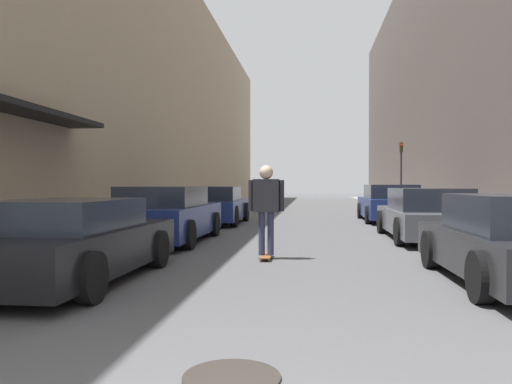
% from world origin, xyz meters
% --- Properties ---
extents(ground, '(108.92, 108.92, 0.00)m').
position_xyz_m(ground, '(0.00, 19.80, 0.00)').
color(ground, '#515154').
extents(curb_strip_left, '(1.80, 49.51, 0.12)m').
position_xyz_m(curb_strip_left, '(-5.08, 24.75, 0.06)').
color(curb_strip_left, gray).
rests_on(curb_strip_left, ground).
extents(curb_strip_right, '(1.80, 49.51, 0.12)m').
position_xyz_m(curb_strip_right, '(5.08, 24.75, 0.06)').
color(curb_strip_right, gray).
rests_on(curb_strip_right, ground).
extents(building_row_left, '(4.90, 49.51, 12.08)m').
position_xyz_m(building_row_left, '(-7.98, 24.75, 6.04)').
color(building_row_left, tan).
rests_on(building_row_left, ground).
extents(building_row_right, '(4.90, 49.51, 14.46)m').
position_xyz_m(building_row_right, '(7.98, 24.75, 7.23)').
color(building_row_right, '#564C47').
rests_on(building_row_right, ground).
extents(parked_car_left_0, '(1.86, 4.13, 1.17)m').
position_xyz_m(parked_car_left_0, '(-3.04, 5.23, 0.57)').
color(parked_car_left_0, black).
rests_on(parked_car_left_0, ground).
extents(parked_car_left_1, '(1.98, 4.48, 1.32)m').
position_xyz_m(parked_car_left_1, '(-3.15, 10.13, 0.64)').
color(parked_car_left_1, navy).
rests_on(parked_car_left_1, ground).
extents(parked_car_left_2, '(2.02, 4.40, 1.30)m').
position_xyz_m(parked_car_left_2, '(-3.08, 15.66, 0.64)').
color(parked_car_left_2, navy).
rests_on(parked_car_left_2, ground).
extents(parked_car_right_1, '(1.96, 4.73, 1.28)m').
position_xyz_m(parked_car_right_1, '(3.14, 11.33, 0.61)').
color(parked_car_right_1, '#515459').
rests_on(parked_car_right_1, ground).
extents(parked_car_right_2, '(2.05, 4.64, 1.36)m').
position_xyz_m(parked_car_right_2, '(3.18, 17.51, 0.66)').
color(parked_car_right_2, navy).
rests_on(parked_car_right_2, ground).
extents(skateboarder, '(0.66, 0.78, 1.72)m').
position_xyz_m(skateboarder, '(-0.53, 7.67, 1.06)').
color(skateboarder, brown).
rests_on(skateboarder, ground).
extents(manhole_cover, '(0.70, 0.70, 0.02)m').
position_xyz_m(manhole_cover, '(-0.26, 2.03, 0.01)').
color(manhole_cover, '#332D28').
rests_on(manhole_cover, ground).
extents(traffic_light, '(0.16, 0.22, 3.28)m').
position_xyz_m(traffic_light, '(4.60, 23.32, 2.16)').
color(traffic_light, '#2D2D2D').
rests_on(traffic_light, curb_strip_right).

